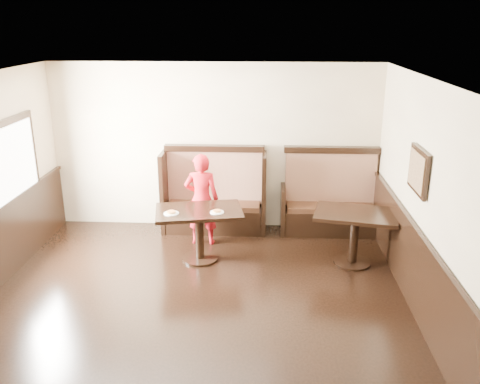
# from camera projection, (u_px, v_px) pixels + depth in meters

# --- Properties ---
(ground) EXTENTS (7.00, 7.00, 0.00)m
(ground) POSITION_uv_depth(u_px,v_px,m) (186.00, 343.00, 5.68)
(ground) COLOR black
(ground) RESTS_ON ground
(room_shell) EXTENTS (7.00, 7.00, 7.00)m
(room_shell) POSITION_uv_depth(u_px,v_px,m) (162.00, 277.00, 5.75)
(room_shell) COLOR beige
(room_shell) RESTS_ON ground
(booth_main) EXTENTS (1.75, 0.72, 1.45)m
(booth_main) POSITION_uv_depth(u_px,v_px,m) (214.00, 200.00, 8.63)
(booth_main) COLOR black
(booth_main) RESTS_ON ground
(booth_neighbor) EXTENTS (1.65, 0.72, 1.45)m
(booth_neighbor) POSITION_uv_depth(u_px,v_px,m) (330.00, 205.00, 8.55)
(booth_neighbor) COLOR black
(booth_neighbor) RESTS_ON ground
(table_main) EXTENTS (1.38, 1.00, 0.80)m
(table_main) POSITION_uv_depth(u_px,v_px,m) (199.00, 222.00, 7.48)
(table_main) COLOR black
(table_main) RESTS_ON ground
(table_neighbor) EXTENTS (1.29, 0.97, 0.81)m
(table_neighbor) POSITION_uv_depth(u_px,v_px,m) (355.00, 226.00, 7.36)
(table_neighbor) COLOR black
(table_neighbor) RESTS_ON ground
(child) EXTENTS (0.54, 0.36, 1.49)m
(child) POSITION_uv_depth(u_px,v_px,m) (202.00, 199.00, 8.01)
(child) COLOR red
(child) RESTS_ON ground
(pizza_plate_left) EXTENTS (0.22, 0.22, 0.04)m
(pizza_plate_left) POSITION_uv_depth(u_px,v_px,m) (171.00, 213.00, 7.27)
(pizza_plate_left) COLOR white
(pizza_plate_left) RESTS_ON table_main
(pizza_plate_right) EXTENTS (0.20, 0.20, 0.04)m
(pizza_plate_right) POSITION_uv_depth(u_px,v_px,m) (217.00, 212.00, 7.31)
(pizza_plate_right) COLOR white
(pizza_plate_right) RESTS_ON table_main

